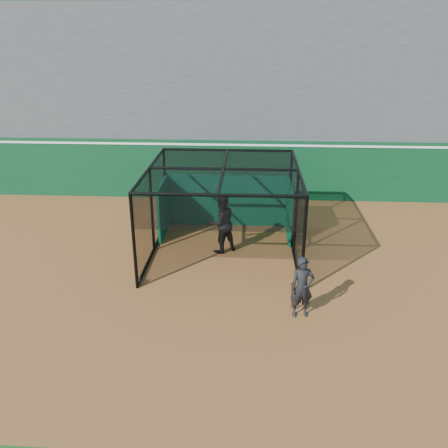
{
  "coord_description": "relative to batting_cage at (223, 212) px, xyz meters",
  "views": [
    {
      "loc": [
        1.03,
        -10.93,
        6.71
      ],
      "look_at": [
        0.29,
        2.0,
        1.4
      ],
      "focal_mm": 38.0,
      "sensor_mm": 36.0,
      "label": 1
    }
  ],
  "objects": [
    {
      "name": "grandstand",
      "position": [
        -0.22,
        9.24,
        3.08
      ],
      "size": [
        50.0,
        7.85,
        8.95
      ],
      "color": "#4C4C4F",
      "rests_on": "ground"
    },
    {
      "name": "on_deck_player",
      "position": [
        2.16,
        -3.61,
        -0.59
      ],
      "size": [
        0.65,
        0.48,
        1.61
      ],
      "color": "black",
      "rests_on": "ground"
    },
    {
      "name": "ground",
      "position": [
        -0.22,
        -3.03,
        -1.4
      ],
      "size": [
        120.0,
        120.0,
        0.0
      ],
      "primitive_type": "plane",
      "color": "brown",
      "rests_on": "ground"
    },
    {
      "name": "batting_cage",
      "position": [
        0.0,
        0.0,
        0.0
      ],
      "size": [
        4.65,
        5.01,
        2.8
      ],
      "color": "black",
      "rests_on": "ground"
    },
    {
      "name": "batter",
      "position": [
        -0.07,
        0.06,
        -0.41
      ],
      "size": [
        1.21,
        1.15,
        1.97
      ],
      "primitive_type": "imported",
      "rotation": [
        0.0,
        0.0,
        3.73
      ],
      "color": "black",
      "rests_on": "ground"
    },
    {
      "name": "outfield_wall",
      "position": [
        -0.22,
        5.47,
        -0.11
      ],
      "size": [
        50.0,
        0.5,
        2.5
      ],
      "color": "#0B3C1E",
      "rests_on": "ground"
    }
  ]
}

